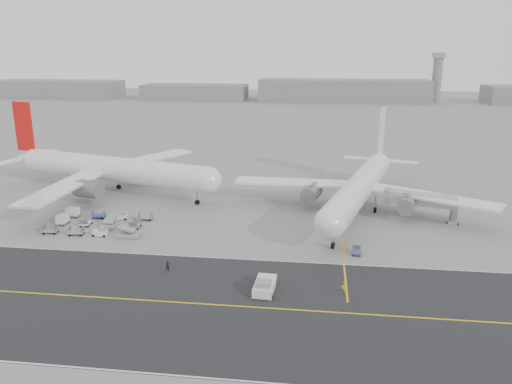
# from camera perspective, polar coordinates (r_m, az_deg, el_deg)

# --- Properties ---
(ground) EXTENTS (700.00, 700.00, 0.00)m
(ground) POSITION_cam_1_polar(r_m,az_deg,el_deg) (89.59, -9.71, -6.59)
(ground) COLOR gray
(ground) RESTS_ON ground
(taxiway) EXTENTS (220.00, 59.00, 0.03)m
(taxiway) POSITION_cam_1_polar(r_m,az_deg,el_deg) (72.71, -9.96, -12.25)
(taxiway) COLOR #2A2A2D
(taxiway) RESTS_ON ground
(horizon_buildings) EXTENTS (520.00, 28.00, 28.00)m
(horizon_buildings) POSITION_cam_1_polar(r_m,az_deg,el_deg) (340.60, 8.16, 10.24)
(horizon_buildings) COLOR gray
(horizon_buildings) RESTS_ON ground
(control_tower) EXTENTS (7.00, 7.00, 31.25)m
(control_tower) POSITION_cam_1_polar(r_m,az_deg,el_deg) (352.35, 19.98, 12.31)
(control_tower) COLOR gray
(control_tower) RESTS_ON ground
(airliner_a) EXTENTS (59.68, 58.42, 21.11)m
(airliner_a) POSITION_cam_1_polar(r_m,az_deg,el_deg) (126.16, -16.46, 2.57)
(airliner_a) COLOR white
(airliner_a) RESTS_ON ground
(airliner_b) EXTENTS (54.91, 56.11, 19.82)m
(airliner_b) POSITION_cam_1_polar(r_m,az_deg,el_deg) (109.55, 11.86, 0.69)
(airliner_b) COLOR white
(airliner_b) RESTS_ON ground
(pushback_tug) EXTENTS (3.10, 7.76, 2.21)m
(pushback_tug) POSITION_cam_1_polar(r_m,az_deg,el_deg) (74.00, 1.00, -10.67)
(pushback_tug) COLOR silver
(pushback_tug) RESTS_ON ground
(jet_bridge) EXTENTS (15.35, 6.67, 5.75)m
(jet_bridge) POSITION_cam_1_polar(r_m,az_deg,el_deg) (108.19, 18.37, -0.94)
(jet_bridge) COLOR gray
(jet_bridge) RESTS_ON ground
(gse_cluster) EXTENTS (24.87, 19.56, 2.14)m
(gse_cluster) POSITION_cam_1_polar(r_m,az_deg,el_deg) (104.56, -17.43, -3.76)
(gse_cluster) COLOR gray
(gse_cluster) RESTS_ON ground
(stray_dolly) EXTENTS (1.56, 2.39, 1.42)m
(stray_dolly) POSITION_cam_1_polar(r_m,az_deg,el_deg) (88.34, 11.38, -7.02)
(stray_dolly) COLOR silver
(stray_dolly) RESTS_ON ground
(ground_crew_a) EXTENTS (0.68, 0.47, 1.82)m
(ground_crew_a) POSITION_cam_1_polar(r_m,az_deg,el_deg) (81.45, -10.05, -8.31)
(ground_crew_a) COLOR black
(ground_crew_a) RESTS_ON ground
(ground_crew_b) EXTENTS (0.89, 0.75, 1.63)m
(ground_crew_b) POSITION_cam_1_polar(r_m,az_deg,el_deg) (74.93, 9.97, -10.65)
(ground_crew_b) COLOR yellow
(ground_crew_b) RESTS_ON ground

